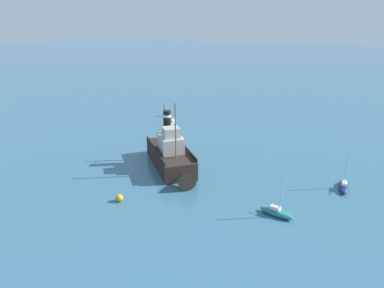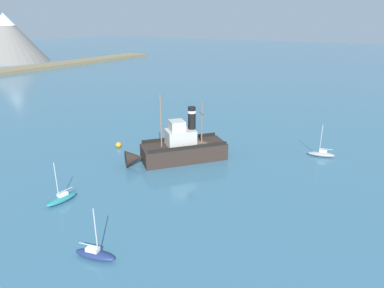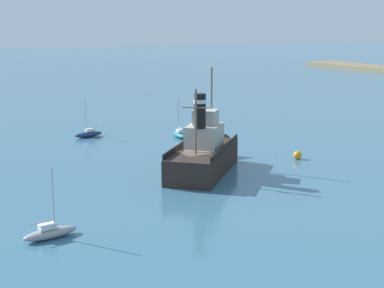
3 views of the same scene
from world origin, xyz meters
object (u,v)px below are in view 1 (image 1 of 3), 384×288
at_px(old_tugboat, 171,155).
at_px(sailboat_navy, 344,186).
at_px(sailboat_grey, 172,123).
at_px(mooring_buoy, 119,198).
at_px(sailboat_teal, 277,212).

bearing_deg(old_tugboat, sailboat_navy, -166.37).
relative_size(old_tugboat, sailboat_navy, 2.67).
height_order(sailboat_navy, sailboat_grey, same).
bearing_deg(old_tugboat, mooring_buoy, 92.56).
distance_m(sailboat_navy, mooring_buoy, 27.28).
bearing_deg(old_tugboat, sailboat_grey, -55.93).
bearing_deg(sailboat_grey, sailboat_teal, 142.13).
relative_size(sailboat_grey, mooring_buoy, 5.52).
bearing_deg(mooring_buoy, sailboat_grey, -66.81).
xyz_separation_m(sailboat_teal, mooring_buoy, (16.48, 6.35, 0.02)).
height_order(sailboat_grey, mooring_buoy, sailboat_grey).
distance_m(sailboat_navy, sailboat_grey, 36.01).
height_order(sailboat_teal, mooring_buoy, sailboat_teal).
bearing_deg(sailboat_navy, old_tugboat, 13.63).
bearing_deg(sailboat_navy, mooring_buoy, 37.61).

